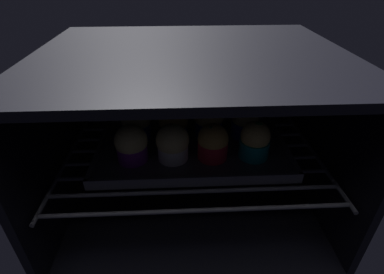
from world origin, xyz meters
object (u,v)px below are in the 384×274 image
(muffin_row0_col1, at_px, (173,143))
(muffin_row1_col1, at_px, (173,123))
(muffin_row0_col2, at_px, (213,143))
(muffin_row1_col2, at_px, (209,120))
(baking_tray, at_px, (192,148))
(muffin_row0_col3, at_px, (255,140))
(muffin_row0_col0, at_px, (131,144))
(muffin_row1_col3, at_px, (245,122))
(muffin_row1_col0, at_px, (137,121))

(muffin_row0_col1, relative_size, muffin_row1_col1, 1.00)
(muffin_row0_col2, relative_size, muffin_row1_col2, 0.89)
(baking_tray, xyz_separation_m, muffin_row0_col3, (0.13, -0.04, 0.04))
(muffin_row0_col0, xyz_separation_m, muffin_row0_col1, (0.08, 0.00, -0.00))
(muffin_row0_col2, xyz_separation_m, muffin_row0_col3, (0.09, -0.00, 0.00))
(muffin_row1_col2, xyz_separation_m, muffin_row1_col3, (0.08, -0.01, -0.01))
(muffin_row0_col0, xyz_separation_m, muffin_row0_col2, (0.16, 0.00, -0.00))
(muffin_row1_col0, relative_size, muffin_row1_col3, 1.19)
(baking_tray, height_order, muffin_row0_col3, muffin_row0_col3)
(baking_tray, distance_m, muffin_row0_col1, 0.07)
(muffin_row1_col0, bearing_deg, muffin_row0_col1, -46.89)
(muffin_row0_col3, relative_size, muffin_row1_col3, 1.07)
(muffin_row0_col2, bearing_deg, muffin_row1_col2, 89.64)
(baking_tray, xyz_separation_m, muffin_row1_col3, (0.12, 0.04, 0.04))
(muffin_row0_col3, bearing_deg, baking_tray, 160.89)
(muffin_row0_col2, relative_size, muffin_row1_col1, 0.98)
(baking_tray, distance_m, muffin_row1_col0, 0.14)
(muffin_row0_col0, bearing_deg, muffin_row1_col3, 18.22)
(baking_tray, xyz_separation_m, muffin_row0_col1, (-0.04, -0.04, 0.04))
(muffin_row0_col0, bearing_deg, muffin_row0_col3, -0.12)
(muffin_row0_col0, height_order, muffin_row1_col2, muffin_row1_col2)
(muffin_row0_col2, bearing_deg, baking_tray, 133.02)
(baking_tray, height_order, muffin_row1_col2, muffin_row1_col2)
(baking_tray, bearing_deg, muffin_row0_col0, -160.78)
(muffin_row0_col3, distance_m, muffin_row1_col1, 0.19)
(baking_tray, relative_size, muffin_row0_col2, 5.38)
(muffin_row0_col2, xyz_separation_m, muffin_row1_col2, (0.00, 0.09, 0.01))
(muffin_row0_col1, relative_size, muffin_row1_col0, 0.86)
(muffin_row0_col0, relative_size, muffin_row1_col3, 1.03)
(muffin_row0_col2, bearing_deg, muffin_row0_col3, -0.40)
(muffin_row1_col1, distance_m, muffin_row1_col2, 0.08)
(muffin_row0_col1, relative_size, muffin_row0_col2, 1.02)
(baking_tray, bearing_deg, muffin_row0_col2, -46.98)
(muffin_row1_col1, bearing_deg, muffin_row0_col0, -134.95)
(muffin_row1_col2, bearing_deg, muffin_row0_col3, -45.56)
(muffin_row0_col1, xyz_separation_m, muffin_row1_col2, (0.08, 0.09, 0.01))
(muffin_row0_col1, bearing_deg, muffin_row0_col2, -0.17)
(baking_tray, bearing_deg, muffin_row0_col1, -133.89)
(muffin_row1_col1, relative_size, muffin_row1_col2, 0.91)
(muffin_row1_col1, xyz_separation_m, muffin_row1_col2, (0.08, 0.00, 0.01))
(muffin_row1_col3, bearing_deg, muffin_row0_col3, -87.95)
(muffin_row0_col0, bearing_deg, muffin_row0_col2, 0.03)
(muffin_row0_col3, distance_m, muffin_row1_col2, 0.12)
(muffin_row0_col1, xyz_separation_m, muffin_row1_col3, (0.16, 0.08, 0.00))
(baking_tray, relative_size, muffin_row0_col3, 5.03)
(muffin_row1_col0, xyz_separation_m, muffin_row1_col2, (0.16, -0.00, 0.00))
(muffin_row1_col1, bearing_deg, muffin_row1_col3, -0.95)
(muffin_row0_col0, height_order, muffin_row0_col2, muffin_row0_col0)
(baking_tray, height_order, muffin_row0_col0, muffin_row0_col0)
(muffin_row0_col2, relative_size, muffin_row0_col3, 0.93)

